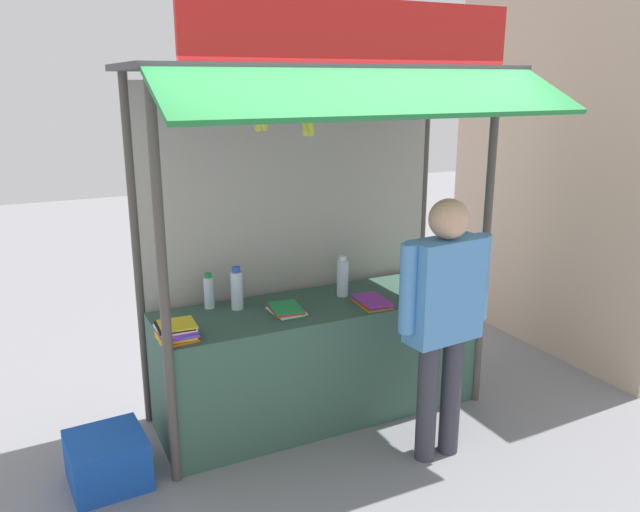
% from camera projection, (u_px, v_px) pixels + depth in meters
% --- Properties ---
extents(ground_plane, '(20.00, 20.00, 0.00)m').
position_uv_depth(ground_plane, '(320.00, 412.00, 4.73)').
color(ground_plane, gray).
extents(stall_counter, '(2.32, 0.71, 0.86)m').
position_uv_depth(stall_counter, '(320.00, 359.00, 4.61)').
color(stall_counter, '#385B4C').
rests_on(stall_counter, ground).
extents(stall_structure, '(2.52, 1.53, 2.82)m').
position_uv_depth(stall_structure, '(313.00, 182.00, 4.36)').
color(stall_structure, '#4C4742').
rests_on(stall_structure, ground).
extents(water_bottle_left, '(0.07, 0.07, 0.25)m').
position_uv_depth(water_bottle_left, '(209.00, 292.00, 4.38)').
color(water_bottle_left, silver).
rests_on(water_bottle_left, stall_counter).
extents(water_bottle_center, '(0.09, 0.09, 0.30)m').
position_uv_depth(water_bottle_center, '(343.00, 277.00, 4.62)').
color(water_bottle_center, silver).
rests_on(water_bottle_center, stall_counter).
extents(water_bottle_mid_left, '(0.08, 0.08, 0.30)m').
position_uv_depth(water_bottle_mid_left, '(237.00, 289.00, 4.36)').
color(water_bottle_mid_left, silver).
rests_on(water_bottle_mid_left, stall_counter).
extents(magazine_stack_back_left, '(0.23, 0.33, 0.04)m').
position_uv_depth(magazine_stack_back_left, '(372.00, 302.00, 4.48)').
color(magazine_stack_back_left, orange).
rests_on(magazine_stack_back_left, stall_counter).
extents(magazine_stack_front_left, '(0.23, 0.28, 0.04)m').
position_uv_depth(magazine_stack_front_left, '(286.00, 310.00, 4.31)').
color(magazine_stack_front_left, green).
rests_on(magazine_stack_front_left, stall_counter).
extents(magazine_stack_far_left, '(0.24, 0.25, 0.10)m').
position_uv_depth(magazine_stack_far_left, '(176.00, 332.00, 3.87)').
color(magazine_stack_far_left, orange).
rests_on(magazine_stack_far_left, stall_counter).
extents(magazine_stack_back_right, '(0.22, 0.31, 0.09)m').
position_uv_depth(magazine_stack_back_right, '(425.00, 292.00, 4.61)').
color(magazine_stack_back_right, red).
rests_on(magazine_stack_back_right, stall_counter).
extents(banana_bunch_rightmost, '(0.09, 0.09, 0.24)m').
position_uv_depth(banana_bunch_rightmost, '(260.00, 120.00, 3.50)').
color(banana_bunch_rightmost, '#332D23').
extents(banana_bunch_inner_right, '(0.09, 0.09, 0.27)m').
position_uv_depth(banana_bunch_inner_right, '(309.00, 124.00, 3.63)').
color(banana_bunch_inner_right, '#332D23').
extents(vendor_person, '(0.65, 0.25, 1.71)m').
position_uv_depth(vendor_person, '(444.00, 307.00, 3.92)').
color(vendor_person, '#383842').
rests_on(vendor_person, ground).
extents(plastic_crate, '(0.47, 0.47, 0.31)m').
position_uv_depth(plastic_crate, '(108.00, 460.00, 3.85)').
color(plastic_crate, '#194CB2').
rests_on(plastic_crate, ground).
extents(neighbour_wall, '(0.20, 2.40, 3.23)m').
position_uv_depth(neighbour_wall, '(551.00, 171.00, 5.58)').
color(neighbour_wall, '#CAAD94').
rests_on(neighbour_wall, ground).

